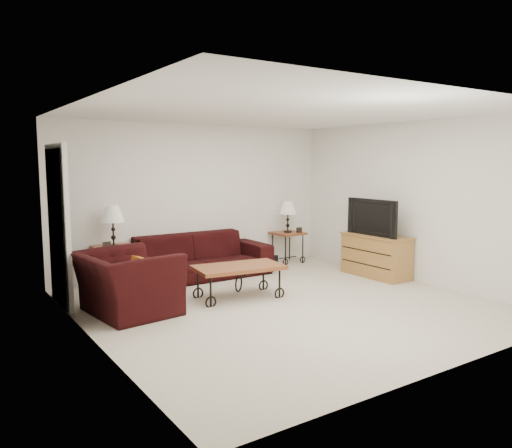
{
  "coord_description": "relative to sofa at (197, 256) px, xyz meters",
  "views": [
    {
      "loc": [
        -3.9,
        -5.16,
        1.87
      ],
      "look_at": [
        0.0,
        0.7,
        1.0
      ],
      "focal_mm": 35.28,
      "sensor_mm": 36.0,
      "label": 1
    }
  ],
  "objects": [
    {
      "name": "coffee_table",
      "position": [
        -0.07,
        -1.39,
        -0.13
      ],
      "size": [
        1.29,
        0.81,
        0.45
      ],
      "primitive_type": "cube",
      "rotation": [
        0.0,
        0.0,
        -0.14
      ],
      "color": "brown",
      "rests_on": "ground"
    },
    {
      "name": "throw_pillow",
      "position": [
        -1.45,
        -1.29,
        0.17
      ],
      "size": [
        0.13,
        0.36,
        0.35
      ],
      "primitive_type": "cube",
      "rotation": [
        0.0,
        0.0,
        1.69
      ],
      "color": "#CA5919",
      "rests_on": "armchair"
    },
    {
      "name": "wall_back",
      "position": [
        0.27,
        0.48,
        0.9
      ],
      "size": [
        5.0,
        0.02,
        2.5
      ],
      "primitive_type": "cube",
      "color": "white",
      "rests_on": "ground"
    },
    {
      "name": "armchair",
      "position": [
        -1.6,
        -1.24,
        0.03
      ],
      "size": [
        1.17,
        1.31,
        0.77
      ],
      "primitive_type": "imported",
      "rotation": [
        0.0,
        0.0,
        1.69
      ],
      "color": "black",
      "rests_on": "ground"
    },
    {
      "name": "side_table_left",
      "position": [
        -1.29,
        0.18,
        -0.04
      ],
      "size": [
        0.57,
        0.57,
        0.62
      ],
      "primitive_type": "cube",
      "rotation": [
        0.0,
        0.0,
        -0.01
      ],
      "color": "brown",
      "rests_on": "ground"
    },
    {
      "name": "wall_front",
      "position": [
        0.27,
        -4.52,
        0.9
      ],
      "size": [
        5.0,
        0.02,
        2.5
      ],
      "primitive_type": "cube",
      "color": "white",
      "rests_on": "ground"
    },
    {
      "name": "doorway",
      "position": [
        -2.2,
        -0.37,
        0.67
      ],
      "size": [
        0.08,
        0.94,
        2.04
      ],
      "primitive_type": "cube",
      "color": "black",
      "rests_on": "ground"
    },
    {
      "name": "photo_frame_right",
      "position": [
        2.13,
        0.03,
        0.27
      ],
      "size": [
        0.12,
        0.04,
        0.1
      ],
      "primitive_type": "cube",
      "rotation": [
        0.0,
        0.0,
        -0.18
      ],
      "color": "black",
      "rests_on": "side_table_right"
    },
    {
      "name": "side_table_right",
      "position": [
        1.98,
        0.18,
        -0.07
      ],
      "size": [
        0.54,
        0.54,
        0.57
      ],
      "primitive_type": "cube",
      "rotation": [
        0.0,
        0.0,
        0.02
      ],
      "color": "brown",
      "rests_on": "ground"
    },
    {
      "name": "wall_left",
      "position": [
        -2.23,
        -2.02,
        0.9
      ],
      "size": [
        0.02,
        5.0,
        2.5
      ],
      "primitive_type": "cube",
      "color": "white",
      "rests_on": "ground"
    },
    {
      "name": "television",
      "position": [
        2.48,
        -1.52,
        0.63
      ],
      "size": [
        0.13,
        1.03,
        0.59
      ],
      "primitive_type": "imported",
      "rotation": [
        0.0,
        0.0,
        -1.57
      ],
      "color": "black",
      "rests_on": "tv_stand"
    },
    {
      "name": "photo_frame_left",
      "position": [
        -1.44,
        0.03,
        0.31
      ],
      "size": [
        0.12,
        0.04,
        0.1
      ],
      "primitive_type": "cube",
      "rotation": [
        0.0,
        0.0,
        0.16
      ],
      "color": "black",
      "rests_on": "side_table_left"
    },
    {
      "name": "lamp_right",
      "position": [
        1.98,
        0.18,
        0.51
      ],
      "size": [
        0.33,
        0.33,
        0.57
      ],
      "primitive_type": null,
      "rotation": [
        0.0,
        0.0,
        0.02
      ],
      "color": "black",
      "rests_on": "side_table_right"
    },
    {
      "name": "tv_stand",
      "position": [
        2.5,
        -1.52,
        -0.01
      ],
      "size": [
        0.48,
        1.15,
        0.69
      ],
      "primitive_type": "cube",
      "color": "#B48143",
      "rests_on": "ground"
    },
    {
      "name": "wall_right",
      "position": [
        2.77,
        -2.02,
        0.9
      ],
      "size": [
        0.02,
        5.0,
        2.5
      ],
      "primitive_type": "cube",
      "color": "white",
      "rests_on": "ground"
    },
    {
      "name": "backpack",
      "position": [
        1.29,
        -0.14,
        -0.12
      ],
      "size": [
        0.4,
        0.32,
        0.47
      ],
      "primitive_type": "ellipsoid",
      "rotation": [
        0.0,
        0.0,
        -0.12
      ],
      "color": "black",
      "rests_on": "ground"
    },
    {
      "name": "sofa",
      "position": [
        0.0,
        0.0,
        0.0
      ],
      "size": [
        2.41,
        0.94,
        0.7
      ],
      "primitive_type": "imported",
      "color": "black",
      "rests_on": "ground"
    },
    {
      "name": "ground",
      "position": [
        0.27,
        -2.02,
        -0.35
      ],
      "size": [
        5.0,
        5.0,
        0.0
      ],
      "primitive_type": "plane",
      "color": "beige",
      "rests_on": "ground"
    },
    {
      "name": "ceiling",
      "position": [
        0.27,
        -2.02,
        2.15
      ],
      "size": [
        5.0,
        5.0,
        0.0
      ],
      "primitive_type": "plane",
      "color": "white",
      "rests_on": "wall_back"
    },
    {
      "name": "lamp_left",
      "position": [
        -1.29,
        0.18,
        0.57
      ],
      "size": [
        0.35,
        0.35,
        0.62
      ],
      "primitive_type": null,
      "rotation": [
        0.0,
        0.0,
        -0.01
      ],
      "color": "black",
      "rests_on": "side_table_left"
    }
  ]
}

